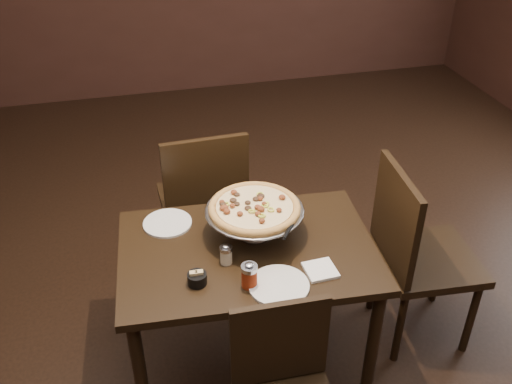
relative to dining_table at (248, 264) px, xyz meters
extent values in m
cube|color=black|center=(0.05, -0.04, -0.62)|extent=(6.00, 7.00, 0.02)
cube|color=black|center=(0.00, 0.00, 0.07)|extent=(1.17, 0.82, 0.04)
cylinder|color=black|center=(-0.52, -0.28, -0.28)|extent=(0.06, 0.06, 0.66)
cylinder|color=black|center=(0.48, -0.35, -0.28)|extent=(0.06, 0.06, 0.66)
cylinder|color=black|center=(-0.48, 0.35, -0.28)|extent=(0.06, 0.06, 0.66)
cylinder|color=black|center=(0.52, 0.28, -0.28)|extent=(0.06, 0.06, 0.66)
cylinder|color=#B0B0B7|center=(0.05, 0.08, 0.10)|extent=(0.15, 0.15, 0.01)
cylinder|color=#B0B0B7|center=(0.05, 0.08, 0.16)|extent=(0.03, 0.03, 0.12)
cylinder|color=#B0B0B7|center=(0.05, 0.08, 0.22)|extent=(0.11, 0.11, 0.01)
cylinder|color=#98999D|center=(0.05, 0.08, 0.23)|extent=(0.43, 0.43, 0.01)
torus|color=#98999D|center=(0.05, 0.08, 0.23)|extent=(0.44, 0.44, 0.01)
cylinder|color=#9F6D2F|center=(0.05, 0.08, 0.24)|extent=(0.39, 0.39, 0.01)
torus|color=#9F6D2F|center=(0.05, 0.08, 0.24)|extent=(0.41, 0.41, 0.03)
cylinder|color=#D6B375|center=(0.05, 0.08, 0.25)|extent=(0.34, 0.34, 0.01)
cylinder|color=beige|center=(-0.11, -0.07, 0.13)|extent=(0.05, 0.05, 0.07)
cylinder|color=#B0B0B7|center=(-0.11, -0.07, 0.17)|extent=(0.05, 0.05, 0.02)
ellipsoid|color=#B0B0B7|center=(-0.11, -0.07, 0.18)|extent=(0.03, 0.03, 0.01)
cylinder|color=maroon|center=(-0.05, -0.24, 0.13)|extent=(0.06, 0.06, 0.08)
cylinder|color=#B0B0B7|center=(-0.05, -0.24, 0.19)|extent=(0.07, 0.07, 0.02)
ellipsoid|color=#B0B0B7|center=(-0.05, -0.24, 0.20)|extent=(0.04, 0.04, 0.01)
cylinder|color=black|center=(-0.25, -0.17, 0.12)|extent=(0.08, 0.08, 0.05)
cube|color=#D5B87B|center=(-0.26, -0.17, 0.13)|extent=(0.03, 0.03, 0.05)
cube|color=#D5B87B|center=(-0.24, -0.17, 0.13)|extent=(0.03, 0.03, 0.05)
cube|color=white|center=(0.26, -0.22, 0.10)|extent=(0.13, 0.13, 0.01)
cylinder|color=silver|center=(-0.32, 0.26, 0.10)|extent=(0.22, 0.22, 0.01)
cylinder|color=silver|center=(0.06, -0.27, 0.10)|extent=(0.25, 0.25, 0.01)
cone|color=#B0B0B7|center=(0.15, -0.10, 0.23)|extent=(0.15, 0.15, 0.00)
cylinder|color=black|center=(0.15, -0.10, 0.24)|extent=(0.08, 0.10, 0.02)
cube|color=black|center=(-0.09, 0.77, -0.15)|extent=(0.46, 0.46, 0.04)
cube|color=black|center=(-0.08, 0.57, 0.11)|extent=(0.45, 0.05, 0.47)
cylinder|color=black|center=(0.08, 0.96, -0.39)|extent=(0.04, 0.04, 0.44)
cylinder|color=black|center=(-0.28, 0.94, -0.39)|extent=(0.04, 0.04, 0.44)
cylinder|color=black|center=(0.10, 0.60, -0.39)|extent=(0.04, 0.04, 0.44)
cylinder|color=black|center=(-0.26, 0.58, -0.39)|extent=(0.04, 0.04, 0.44)
cube|color=black|center=(0.01, -0.48, 0.01)|extent=(0.38, 0.04, 0.40)
cube|color=black|center=(0.90, -0.02, -0.14)|extent=(0.49, 0.49, 0.04)
cube|color=black|center=(0.70, -0.01, 0.13)|extent=(0.07, 0.46, 0.48)
cylinder|color=black|center=(1.07, -0.22, -0.38)|extent=(0.04, 0.04, 0.44)
cylinder|color=black|center=(1.10, 0.15, -0.38)|extent=(0.04, 0.04, 0.44)
cylinder|color=black|center=(0.70, -0.19, -0.38)|extent=(0.04, 0.04, 0.44)
cylinder|color=black|center=(0.73, 0.18, -0.38)|extent=(0.04, 0.04, 0.44)
camera|label=1|loc=(-0.44, -1.90, 1.66)|focal=40.00mm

